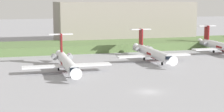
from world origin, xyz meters
TOP-DOWN VIEW (x-y plane):
  - ground_plane at (0.00, 30.00)m, footprint 500.00×500.00m
  - grass_berm at (0.00, 63.90)m, footprint 320.00×20.00m
  - regional_jet_third at (-13.33, 25.44)m, footprint 22.81×31.00m
  - regional_jet_fourth at (14.40, 35.32)m, footprint 22.81×31.00m
  - regional_jet_fifth at (43.34, 43.52)m, footprint 22.81×31.00m
  - distant_hangar at (19.56, 84.55)m, footprint 57.19×27.10m

SIDE VIEW (x-z plane):
  - ground_plane at x=0.00m, z-range 0.00..0.00m
  - grass_berm at x=0.00m, z-range 0.00..2.85m
  - regional_jet_third at x=-13.33m, z-range -1.96..7.04m
  - regional_jet_fourth at x=14.40m, z-range -1.96..7.04m
  - regional_jet_fifth at x=43.34m, z-range -1.96..7.04m
  - distant_hangar at x=19.56m, z-range 0.00..17.52m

